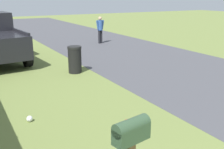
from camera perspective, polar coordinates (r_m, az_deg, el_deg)
mailbox at (r=3.64m, az=4.06°, el=-12.90°), size 0.29×0.55×1.29m
trash_bin at (r=10.25m, az=-7.79°, el=3.13°), size 0.52×0.52×1.00m
pedestrian at (r=16.53m, az=-2.49°, el=9.68°), size 0.30×0.56×1.60m
litter_bag_by_mailbox at (r=6.64m, az=-16.88°, el=-8.85°), size 0.14×0.14×0.14m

